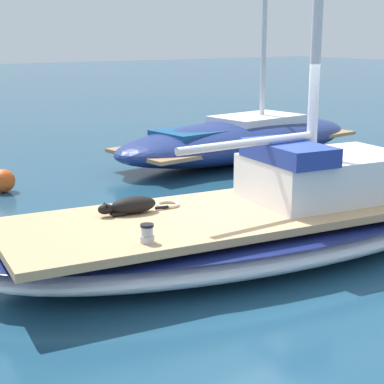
{
  "coord_description": "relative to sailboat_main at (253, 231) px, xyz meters",
  "views": [
    {
      "loc": [
        6.03,
        -5.28,
        2.86
      ],
      "look_at": [
        0.0,
        -1.0,
        1.01
      ],
      "focal_mm": 58.56,
      "sensor_mm": 36.0,
      "label": 1
    }
  ],
  "objects": [
    {
      "name": "ground_plane",
      "position": [
        0.0,
        0.0,
        -0.34
      ],
      "size": [
        120.0,
        120.0,
        0.0
      ],
      "primitive_type": "plane",
      "color": "navy"
    },
    {
      "name": "sailboat_main",
      "position": [
        0.0,
        0.0,
        0.0
      ],
      "size": [
        3.58,
        7.53,
        0.66
      ],
      "color": "white",
      "rests_on": "ground"
    },
    {
      "name": "cabin_house",
      "position": [
        0.18,
        1.1,
        0.67
      ],
      "size": [
        1.72,
        2.41,
        0.84
      ],
      "color": "silver",
      "rests_on": "sailboat_main"
    },
    {
      "name": "dog_black",
      "position": [
        -0.66,
        -1.48,
        0.43
      ],
      "size": [
        0.36,
        0.95,
        0.22
      ],
      "color": "black",
      "rests_on": "sailboat_main"
    },
    {
      "name": "deck_winch",
      "position": [
        0.43,
        -1.91,
        0.42
      ],
      "size": [
        0.16,
        0.16,
        0.21
      ],
      "color": "#B7B7BC",
      "rests_on": "sailboat_main"
    },
    {
      "name": "coiled_rope",
      "position": [
        -0.71,
        -0.9,
        0.35
      ],
      "size": [
        0.32,
        0.32,
        0.04
      ],
      "primitive_type": "torus",
      "color": "beige",
      "rests_on": "sailboat_main"
    },
    {
      "name": "moored_boat_port_side",
      "position": [
        -5.23,
        4.11,
        0.18
      ],
      "size": [
        3.04,
        7.15,
        8.23
      ],
      "color": "navy",
      "rests_on": "ground"
    },
    {
      "name": "mooring_buoy",
      "position": [
        -5.33,
        -1.56,
        -0.12
      ],
      "size": [
        0.44,
        0.44,
        0.44
      ],
      "primitive_type": "sphere",
      "color": "#E55119",
      "rests_on": "ground"
    }
  ]
}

